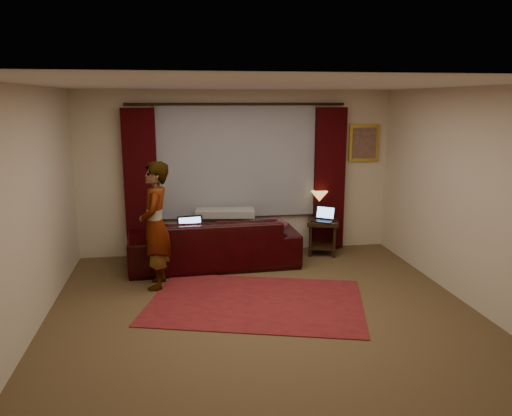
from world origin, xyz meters
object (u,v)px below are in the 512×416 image
at_px(tiffany_lamp, 319,205).
at_px(end_table, 322,237).
at_px(sofa, 214,233).
at_px(person, 155,226).
at_px(laptop_table, 323,214).
at_px(laptop_sofa, 192,227).

bearing_deg(tiffany_lamp, end_table, -81.27).
relative_size(sofa, end_table, 4.42).
relative_size(sofa, person, 1.49).
distance_m(sofa, person, 1.17).
bearing_deg(laptop_table, laptop_sofa, -135.48).
relative_size(end_table, laptop_table, 1.63).
xyz_separation_m(tiffany_lamp, person, (-2.56, -1.20, 0.06)).
relative_size(laptop_sofa, laptop_table, 1.16).
relative_size(laptop_sofa, person, 0.24).
distance_m(end_table, tiffany_lamp, 0.52).
bearing_deg(laptop_table, sofa, -138.46).
xyz_separation_m(sofa, person, (-0.82, -0.76, 0.34)).
distance_m(laptop_table, person, 2.72).
bearing_deg(sofa, laptop_table, -175.96).
xyz_separation_m(end_table, tiffany_lamp, (-0.02, 0.15, 0.50)).
bearing_deg(laptop_sofa, tiffany_lamp, 7.10).
height_order(sofa, laptop_table, sofa).
xyz_separation_m(sofa, laptop_sofa, (-0.33, -0.14, 0.13)).
distance_m(sofa, end_table, 1.80).
height_order(sofa, laptop_sofa, sofa).
distance_m(end_table, person, 2.84).
xyz_separation_m(sofa, tiffany_lamp, (1.75, 0.44, 0.28)).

